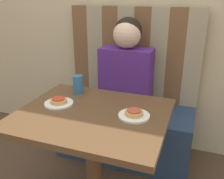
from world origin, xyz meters
name	(u,v)px	position (x,y,z in m)	size (l,w,h in m)	color
wall_back	(138,0)	(0.00, 0.96, 1.30)	(7.00, 0.05, 2.60)	#C6B28E
booth_seat	(125,131)	(0.00, 0.66, 0.23)	(1.12, 0.49, 0.46)	navy
booth_backrest	(134,55)	(0.00, 0.88, 0.86)	(1.12, 0.06, 0.79)	brown
dining_table	(93,129)	(0.00, 0.00, 0.61)	(0.85, 0.71, 0.72)	brown
person	(127,65)	(0.00, 0.66, 0.83)	(0.41, 0.24, 0.73)	#4C237A
plate_left	(59,103)	(-0.24, 0.03, 0.72)	(0.17, 0.17, 0.01)	white
plate_right	(134,116)	(0.24, 0.03, 0.72)	(0.17, 0.17, 0.01)	white
pizza_left	(59,101)	(-0.24, 0.03, 0.74)	(0.10, 0.10, 0.03)	tan
pizza_right	(134,113)	(0.24, 0.03, 0.74)	(0.10, 0.10, 0.03)	tan
drinking_cup	(78,84)	(-0.21, 0.24, 0.78)	(0.07, 0.07, 0.12)	#2D669E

